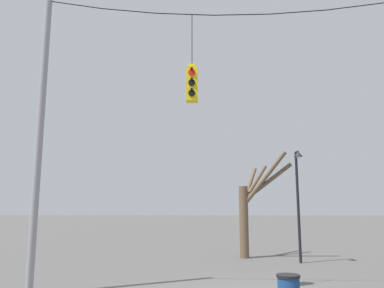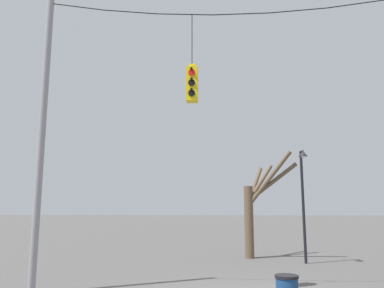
{
  "view_description": "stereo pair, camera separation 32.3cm",
  "coord_description": "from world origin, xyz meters",
  "px_view_note": "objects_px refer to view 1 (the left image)",
  "views": [
    {
      "loc": [
        -1.1,
        -10.31,
        2.41
      ],
      "look_at": [
        -1.51,
        0.4,
        4.21
      ],
      "focal_mm": 35.0,
      "sensor_mm": 36.0,
      "label": 1
    },
    {
      "loc": [
        -0.78,
        -10.29,
        2.41
      ],
      "look_at": [
        -1.51,
        0.4,
        4.21
      ],
      "focal_mm": 35.0,
      "sensor_mm": 36.0,
      "label": 2
    }
  ],
  "objects_px": {
    "traffic_light_near_right_pole": "(192,84)",
    "utility_pole_left": "(40,132)",
    "bare_tree": "(250,205)",
    "street_lamp": "(298,185)"
  },
  "relations": [
    {
      "from": "traffic_light_near_right_pole",
      "to": "utility_pole_left",
      "type": "bearing_deg",
      "value": 180.0
    },
    {
      "from": "utility_pole_left",
      "to": "bare_tree",
      "type": "height_order",
      "value": "utility_pole_left"
    },
    {
      "from": "street_lamp",
      "to": "bare_tree",
      "type": "distance_m",
      "value": 2.77
    },
    {
      "from": "traffic_light_near_right_pole",
      "to": "street_lamp",
      "type": "distance_m",
      "value": 8.08
    },
    {
      "from": "street_lamp",
      "to": "utility_pole_left",
      "type": "bearing_deg",
      "value": -145.73
    },
    {
      "from": "utility_pole_left",
      "to": "traffic_light_near_right_pole",
      "type": "distance_m",
      "value": 4.76
    },
    {
      "from": "utility_pole_left",
      "to": "traffic_light_near_right_pole",
      "type": "height_order",
      "value": "utility_pole_left"
    },
    {
      "from": "utility_pole_left",
      "to": "traffic_light_near_right_pole",
      "type": "relative_size",
      "value": 3.32
    },
    {
      "from": "utility_pole_left",
      "to": "street_lamp",
      "type": "relative_size",
      "value": 1.88
    },
    {
      "from": "traffic_light_near_right_pole",
      "to": "street_lamp",
      "type": "bearing_deg",
      "value": 53.83
    }
  ]
}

